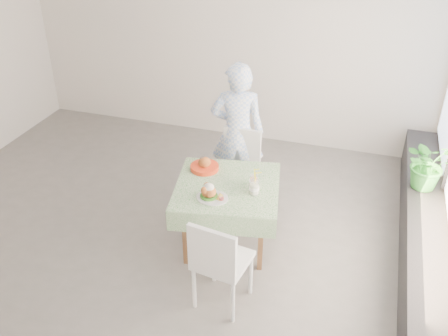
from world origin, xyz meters
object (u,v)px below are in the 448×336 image
(main_dish, at_px, (211,194))
(potted_plant, at_px, (429,164))
(cafe_table, at_px, (227,208))
(juice_cup_orange, at_px, (254,181))
(chair_near, at_px, (222,277))
(chair_far, at_px, (236,185))
(diner, at_px, (237,133))

(main_dish, distance_m, potted_plant, 2.42)
(cafe_table, xyz_separation_m, juice_cup_orange, (0.26, 0.07, 0.34))
(main_dish, height_order, juice_cup_orange, juice_cup_orange)
(cafe_table, distance_m, potted_plant, 2.23)
(juice_cup_orange, bearing_deg, chair_near, -92.82)
(main_dish, relative_size, juice_cup_orange, 1.29)
(cafe_table, relative_size, potted_plant, 2.08)
(main_dish, relative_size, potted_plant, 0.55)
(chair_far, xyz_separation_m, diner, (-0.07, 0.25, 0.57))
(chair_near, xyz_separation_m, main_dish, (-0.30, 0.57, 0.50))
(chair_far, bearing_deg, main_dish, -89.26)
(chair_near, relative_size, juice_cup_orange, 3.92)
(diner, xyz_separation_m, juice_cup_orange, (0.43, -0.88, -0.06))
(chair_far, distance_m, potted_plant, 2.15)
(cafe_table, relative_size, chair_far, 1.27)
(chair_near, relative_size, main_dish, 3.03)
(chair_far, bearing_deg, diner, 105.19)
(cafe_table, xyz_separation_m, diner, (-0.17, 0.94, 0.40))
(chair_near, xyz_separation_m, diner, (-0.38, 1.79, 0.56))
(potted_plant, bearing_deg, chair_near, -133.67)
(diner, bearing_deg, chair_far, 92.10)
(cafe_table, distance_m, main_dish, 0.44)
(chair_far, distance_m, chair_near, 1.57)
(cafe_table, bearing_deg, diner, 100.03)
(juice_cup_orange, distance_m, potted_plant, 1.95)
(main_dish, bearing_deg, juice_cup_orange, 44.97)
(cafe_table, bearing_deg, potted_plant, 26.81)
(potted_plant, bearing_deg, cafe_table, -153.19)
(main_dish, xyz_separation_m, juice_cup_orange, (0.34, 0.34, 0.00))
(cafe_table, height_order, diner, diner)
(cafe_table, height_order, main_dish, main_dish)
(cafe_table, distance_m, juice_cup_orange, 0.43)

